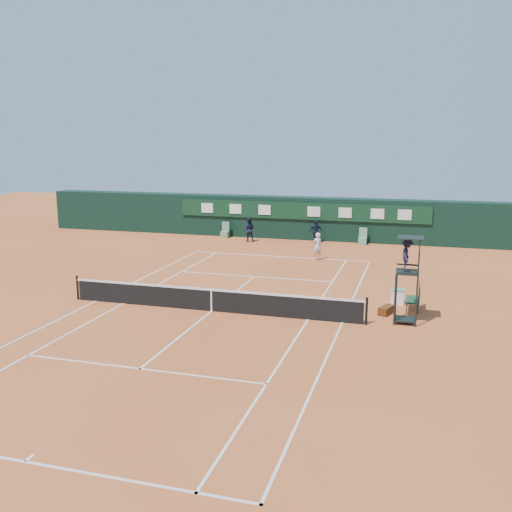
{
  "coord_description": "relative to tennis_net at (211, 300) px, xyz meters",
  "views": [
    {
      "loc": [
        8.17,
        -21.54,
        7.06
      ],
      "look_at": [
        0.2,
        6.0,
        1.2
      ],
      "focal_mm": 40.0,
      "sensor_mm": 36.0,
      "label": 1
    }
  ],
  "objects": [
    {
      "name": "linesman_chair_left",
      "position": [
        -5.5,
        17.48,
        -0.19
      ],
      "size": [
        0.55,
        0.5,
        1.15
      ],
      "color": "#5B8C60",
      "rests_on": "ground"
    },
    {
      "name": "back_wall",
      "position": [
        0.0,
        18.74,
        1.0
      ],
      "size": [
        40.0,
        1.65,
        3.0
      ],
      "color": "black",
      "rests_on": "ground"
    },
    {
      "name": "cooler",
      "position": [
        7.45,
        3.39,
        -0.18
      ],
      "size": [
        0.57,
        0.57,
        0.65
      ],
      "color": "white",
      "rests_on": "ground"
    },
    {
      "name": "ground",
      "position": [
        0.0,
        0.0,
        -0.51
      ],
      "size": [
        90.0,
        90.0,
        0.0
      ],
      "primitive_type": "plane",
      "color": "#C8632F",
      "rests_on": "ground"
    },
    {
      "name": "tennis_net",
      "position": [
        0.0,
        0.0,
        0.0
      ],
      "size": [
        12.9,
        0.1,
        1.1
      ],
      "color": "black",
      "rests_on": "ground"
    },
    {
      "name": "ball_kid_right",
      "position": [
        1.29,
        17.23,
        0.29
      ],
      "size": [
        1.01,
        0.75,
        1.59
      ],
      "primitive_type": "imported",
      "rotation": [
        0.0,
        0.0,
        3.59
      ],
      "color": "black",
      "rests_on": "ground"
    },
    {
      "name": "court_lines",
      "position": [
        0.0,
        0.0,
        -0.5
      ],
      "size": [
        11.05,
        23.85,
        0.01
      ],
      "color": "white",
      "rests_on": "ground"
    },
    {
      "name": "umpire_chair",
      "position": [
        7.83,
        0.67,
        1.95
      ],
      "size": [
        0.96,
        0.95,
        3.42
      ],
      "color": "black",
      "rests_on": "ground"
    },
    {
      "name": "ball_kid_left",
      "position": [
        -3.34,
        16.47,
        0.33
      ],
      "size": [
        0.93,
        0.79,
        1.68
      ],
      "primitive_type": "imported",
      "rotation": [
        0.0,
        0.0,
        3.34
      ],
      "color": "black",
      "rests_on": "ground"
    },
    {
      "name": "tennis_ball",
      "position": [
        0.67,
        8.19,
        -0.48
      ],
      "size": [
        0.06,
        0.06,
        0.06
      ],
      "primitive_type": "sphere",
      "color": "#C6E134",
      "rests_on": "ground"
    },
    {
      "name": "player",
      "position": [
        2.41,
        11.56,
        0.32
      ],
      "size": [
        0.72,
        0.68,
        1.65
      ],
      "primitive_type": "imported",
      "rotation": [
        0.0,
        0.0,
        3.8
      ],
      "color": "silver",
      "rests_on": "ground"
    },
    {
      "name": "tennis_bag",
      "position": [
        7.07,
        1.64,
        -0.35
      ],
      "size": [
        0.66,
        0.95,
        0.33
      ],
      "primitive_type": "cube",
      "rotation": [
        0.0,
        0.0,
        -0.36
      ],
      "color": "black",
      "rests_on": "ground"
    },
    {
      "name": "linesman_chair_right",
      "position": [
        4.5,
        17.48,
        -0.19
      ],
      "size": [
        0.55,
        0.5,
        1.15
      ],
      "color": "#60936F",
      "rests_on": "ground"
    },
    {
      "name": "player_bench",
      "position": [
        8.2,
        2.51,
        0.09
      ],
      "size": [
        0.55,
        1.2,
        1.1
      ],
      "color": "#194027",
      "rests_on": "ground"
    }
  ]
}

